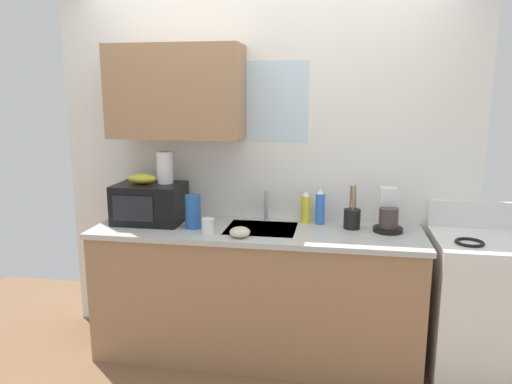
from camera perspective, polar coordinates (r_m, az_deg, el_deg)
name	(u,v)px	position (r m, az deg, el deg)	size (l,w,h in m)	color
kitchen_wall_assembly	(248,154)	(3.47, -0.95, 4.46)	(2.95, 0.42, 2.50)	white
counter_unit	(256,291)	(3.39, 0.01, -11.51)	(2.18, 0.63, 0.90)	#9E7551
sink_faucet	(266,205)	(3.44, 1.20, -1.57)	(0.03, 0.03, 0.21)	#B2B5BA
stove_range	(479,306)	(3.47, 24.63, -12.07)	(0.60, 0.60, 1.08)	white
microwave	(150,203)	(3.46, -12.31, -1.28)	(0.46, 0.35, 0.27)	black
banana_bunch	(142,179)	(3.45, -13.19, 1.52)	(0.20, 0.11, 0.07)	gold
paper_towel_roll	(165,167)	(3.43, -10.61, 2.84)	(0.11, 0.11, 0.22)	white
coffee_maker	(388,215)	(3.29, 15.19, -2.61)	(0.19, 0.21, 0.28)	black
dish_soap_bottle_yellow	(306,208)	(3.39, 5.83, -1.84)	(0.06, 0.06, 0.23)	yellow
dish_soap_bottle_blue	(320,207)	(3.36, 7.50, -1.80)	(0.06, 0.06, 0.25)	blue
cereal_canister	(193,212)	(3.26, -7.38, -2.29)	(0.10, 0.10, 0.22)	#2659A5
mug_white	(208,226)	(3.16, -5.60, -3.93)	(0.08, 0.08, 0.10)	white
utensil_crock	(352,218)	(3.30, 11.16, -3.00)	(0.11, 0.11, 0.29)	black
small_bowl	(240,232)	(3.06, -1.90, -4.70)	(0.13, 0.13, 0.07)	beige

